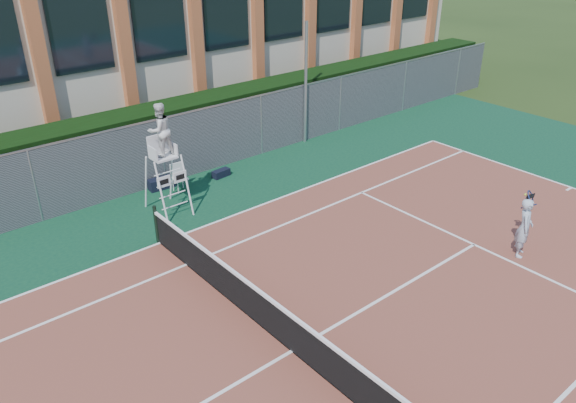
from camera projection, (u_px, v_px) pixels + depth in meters
ground at (292, 352)px, 11.38m from camera, size 120.00×120.00×0.00m
apron at (262, 327)px, 12.06m from camera, size 36.00×20.00×0.01m
tennis_court at (292, 351)px, 11.37m from camera, size 23.77×10.97×0.02m
tennis_net at (292, 331)px, 11.13m from camera, size 0.10×11.30×1.10m
fence at (103, 168)px, 16.87m from camera, size 40.00×0.06×2.20m
hedge at (87, 157)px, 17.69m from camera, size 40.00×1.40×2.20m
steel_pole at (306, 84)px, 20.87m from camera, size 0.12×0.12×4.56m
umpire_chair at (160, 133)px, 15.70m from camera, size 0.94×1.44×3.36m
plastic_chair at (178, 175)px, 17.79m from camera, size 0.44×0.44×0.92m
sports_bag_near at (161, 183)px, 18.08m from camera, size 0.86×0.39×0.36m
sports_bag_far at (221, 173)px, 18.91m from camera, size 0.64×0.33×0.25m
tennis_player at (524, 227)px, 14.23m from camera, size 0.96×0.74×1.62m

